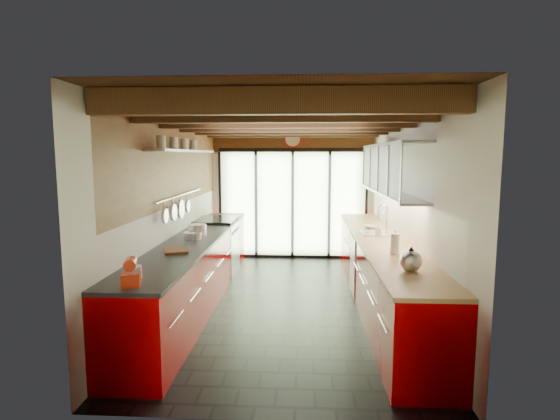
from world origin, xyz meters
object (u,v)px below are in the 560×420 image
object	(u,v)px
stand_mixer	(132,273)
paper_towel	(395,244)
kettle	(411,260)
bowl	(372,227)
soap_bottle	(379,230)

from	to	relation	value
stand_mixer	paper_towel	bearing A→B (deg)	27.56
stand_mixer	kettle	world-z (taller)	kettle
kettle	stand_mixer	bearing A→B (deg)	-167.24
stand_mixer	bowl	bearing A→B (deg)	50.07
stand_mixer	soap_bottle	distance (m)	3.52
stand_mixer	bowl	xyz separation A→B (m)	(2.54, 3.03, -0.07)
soap_bottle	bowl	size ratio (longest dim) A/B	0.82
stand_mixer	paper_towel	distance (m)	2.87
stand_mixer	bowl	distance (m)	3.96
soap_bottle	bowl	xyz separation A→B (m)	(0.00, 0.60, -0.06)
stand_mixer	kettle	bearing A→B (deg)	12.76
stand_mixer	soap_bottle	xyz separation A→B (m)	(2.54, 2.43, -0.01)
bowl	paper_towel	bearing A→B (deg)	-90.00
paper_towel	stand_mixer	bearing A→B (deg)	-152.44
kettle	soap_bottle	world-z (taller)	kettle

